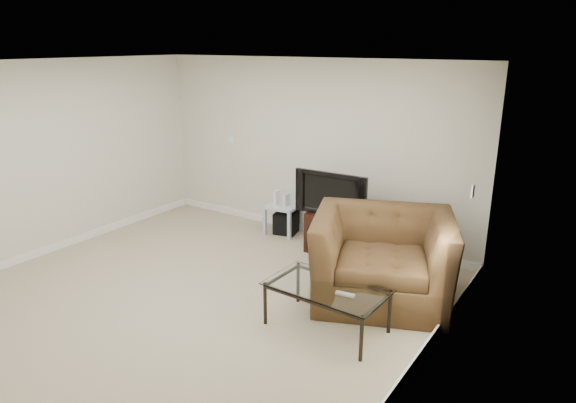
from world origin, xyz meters
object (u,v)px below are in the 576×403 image
Objects in this scene: subwoofer at (286,223)px; television at (334,193)px; tv_stand at (334,233)px; coffee_table at (326,307)px; recliner at (383,244)px; side_table at (284,219)px.

television is at bearing -16.67° from subwoofer.
tv_stand reaches higher than subwoofer.
television is (0.00, -0.03, 0.56)m from tv_stand.
tv_stand is 0.56m from television.
coffee_table is at bearing -64.24° from tv_stand.
subwoofer is at bearing 161.38° from television.
television reaches higher than subwoofer.
subwoofer is 2.32m from recliner.
tv_stand is at bearing 116.70° from coffee_table.
recliner reaches higher than tv_stand.
subwoofer is at bearing 128.59° from recliner.
side_table is 0.39× the size of coffee_table.
recliner reaches higher than subwoofer.
recliner is (1.06, -0.82, -0.20)m from television.
television reaches higher than side_table.
coffee_table is (1.80, -1.98, 0.07)m from subwoofer.
recliner reaches higher than side_table.
subwoofer is 0.27× the size of coffee_table.
coffee_table is (-0.19, -0.88, -0.41)m from recliner.
tv_stand is at bearing -15.12° from subwoofer.
subwoofer is at bearing 163.94° from tv_stand.
recliner is 1.27× the size of coffee_table.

